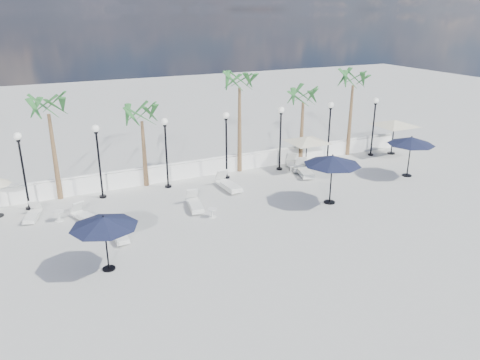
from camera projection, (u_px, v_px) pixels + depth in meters
name	position (u px, v px, depth m)	size (l,w,h in m)	color
ground	(284.00, 221.00, 21.48)	(100.00, 100.00, 0.00)	#AEADA8
balustrade	(220.00, 165.00, 27.69)	(26.00, 0.30, 1.01)	white
lamppost_0	(22.00, 160.00, 21.93)	(0.36, 0.36, 3.84)	black
lamppost_1	(98.00, 151.00, 23.33)	(0.36, 0.36, 3.84)	black
lamppost_2	(166.00, 143.00, 24.74)	(0.36, 0.36, 3.84)	black
lamppost_3	(226.00, 136.00, 26.14)	(0.36, 0.36, 3.84)	black
lamppost_4	(281.00, 130.00, 27.55)	(0.36, 0.36, 3.84)	black
lamppost_5	(330.00, 124.00, 28.95)	(0.36, 0.36, 3.84)	black
lamppost_6	(374.00, 118.00, 30.36)	(0.36, 0.36, 3.84)	black
palm_0	(48.00, 111.00, 22.51)	(2.60, 2.60, 5.50)	brown
palm_1	(142.00, 118.00, 24.58)	(2.60, 2.60, 4.70)	brown
palm_2	(240.00, 85.00, 26.40)	(2.60, 2.60, 6.10)	brown
palm_3	(303.00, 100.00, 28.53)	(2.60, 2.60, 4.90)	brown
palm_4	(353.00, 83.00, 29.75)	(2.60, 2.60, 5.70)	brown
lounger_0	(32.00, 215.00, 21.67)	(0.94, 1.71, 0.61)	silver
lounger_1	(85.00, 216.00, 21.49)	(1.20, 1.87, 0.67)	silver
lounger_2	(228.00, 184.00, 25.25)	(0.82, 2.14, 0.79)	silver
lounger_3	(119.00, 234.00, 19.76)	(0.58, 1.66, 0.62)	silver
lounger_4	(195.00, 204.00, 22.77)	(0.92, 1.97, 0.71)	silver
lounger_5	(295.00, 165.00, 28.44)	(1.13, 2.09, 0.75)	silver
lounger_6	(304.00, 171.00, 27.37)	(1.25, 2.23, 0.80)	silver
side_table_0	(59.00, 215.00, 21.40)	(0.50, 0.50, 0.49)	silver
side_table_1	(212.00, 212.00, 21.80)	(0.44, 0.44, 0.43)	silver
side_table_2	(291.00, 168.00, 27.70)	(0.53, 0.53, 0.51)	silver
parasol_navy_left	(104.00, 222.00, 16.84)	(2.49, 2.49, 2.20)	black
parasol_navy_mid	(332.00, 160.00, 22.76)	(2.84, 2.84, 2.54)	black
parasol_navy_right	(411.00, 141.00, 26.60)	(2.68, 2.68, 2.40)	black
parasol_cream_sq_a	(307.00, 137.00, 27.77)	(4.42, 4.42, 2.17)	black
parasol_cream_sq_b	(395.00, 120.00, 30.78)	(4.93, 4.93, 2.47)	black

